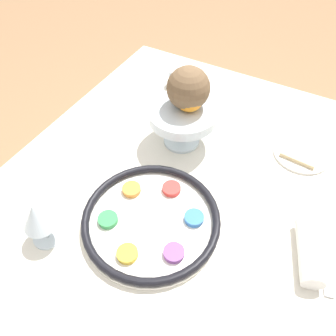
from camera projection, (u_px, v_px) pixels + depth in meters
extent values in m
plane|color=#99704C|center=(177.00, 304.00, 1.43)|extent=(8.00, 8.00, 0.00)
cube|color=silver|center=(179.00, 266.00, 1.14)|extent=(1.26, 1.01, 0.77)
cylinder|color=white|center=(151.00, 221.00, 0.80)|extent=(0.34, 0.34, 0.01)
torus|color=black|center=(151.00, 218.00, 0.79)|extent=(0.34, 0.34, 0.02)
cylinder|color=red|center=(172.00, 189.00, 0.85)|extent=(0.05, 0.05, 0.01)
cylinder|color=orange|center=(131.00, 189.00, 0.85)|extent=(0.05, 0.05, 0.01)
cylinder|color=#33934C|center=(108.00, 220.00, 0.79)|extent=(0.05, 0.05, 0.01)
cylinder|color=gold|center=(127.00, 254.00, 0.73)|extent=(0.05, 0.05, 0.01)
cylinder|color=#844299|center=(174.00, 253.00, 0.73)|extent=(0.05, 0.05, 0.01)
cylinder|color=#2D6BB7|center=(194.00, 218.00, 0.79)|extent=(0.05, 0.05, 0.01)
cylinder|color=silver|center=(48.00, 237.00, 0.78)|extent=(0.07, 0.07, 0.00)
cylinder|color=silver|center=(45.00, 230.00, 0.75)|extent=(0.01, 0.01, 0.06)
cone|color=silver|center=(36.00, 216.00, 0.71)|extent=(0.08, 0.08, 0.07)
cylinder|color=silver|center=(182.00, 140.00, 0.99)|extent=(0.11, 0.11, 0.01)
cylinder|color=silver|center=(182.00, 129.00, 0.96)|extent=(0.03, 0.03, 0.08)
cylinder|color=silver|center=(183.00, 114.00, 0.91)|extent=(0.20, 0.20, 0.03)
sphere|color=orange|center=(189.00, 97.00, 0.87)|extent=(0.08, 0.08, 0.08)
sphere|color=brown|center=(188.00, 88.00, 0.87)|extent=(0.12, 0.12, 0.12)
cylinder|color=silver|center=(301.00, 153.00, 0.95)|extent=(0.16, 0.16, 0.01)
cube|color=#D1B784|center=(302.00, 151.00, 0.95)|extent=(0.11, 0.11, 0.01)
cylinder|color=white|center=(310.00, 251.00, 0.73)|extent=(0.16, 0.10, 0.05)
cylinder|color=silver|center=(178.00, 77.00, 1.16)|extent=(0.07, 0.07, 0.06)
cube|color=silver|center=(327.00, 266.00, 0.73)|extent=(0.15, 0.06, 0.01)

